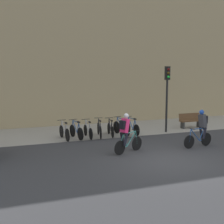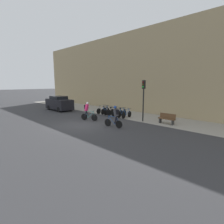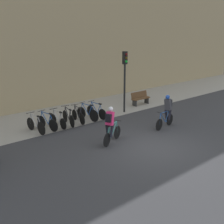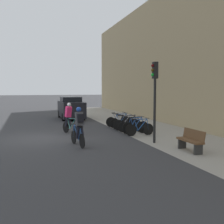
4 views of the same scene
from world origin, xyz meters
TOP-DOWN VIEW (x-y plane):
  - ground at (0.00, 0.00)m, footprint 200.00×200.00m
  - kerb_strip at (0.00, 6.75)m, footprint 44.00×4.50m
  - building_facade at (0.00, 9.30)m, footprint 44.00×0.60m
  - cyclist_pink at (-1.18, 1.54)m, footprint 1.58×0.77m
  - cyclist_grey at (2.59, 1.42)m, footprint 1.69×0.54m
  - parked_bike_0 at (-3.14, 5.08)m, footprint 0.46×1.69m
  - parked_bike_1 at (-2.51, 5.08)m, footprint 0.49×1.61m
  - parked_bike_2 at (-1.87, 5.08)m, footprint 0.46×1.63m
  - parked_bike_3 at (-1.24, 5.08)m, footprint 0.49×1.70m
  - parked_bike_4 at (-0.60, 5.08)m, footprint 0.46×1.61m
  - parked_bike_5 at (0.03, 5.08)m, footprint 0.47×1.68m
  - parked_bike_6 at (0.67, 5.08)m, footprint 0.46×1.68m
  - traffic_light_pole at (2.75, 4.94)m, footprint 0.26×0.30m
  - bench at (4.82, 5.58)m, footprint 1.46×0.44m

SIDE VIEW (x-z plane):
  - ground at x=0.00m, z-range 0.00..0.00m
  - kerb_strip at x=0.00m, z-range 0.00..0.01m
  - parked_bike_2 at x=-1.87m, z-range -0.09..0.85m
  - parked_bike_4 at x=-0.60m, z-range -0.09..0.85m
  - parked_bike_6 at x=0.67m, z-range -0.09..0.87m
  - parked_bike_1 at x=-2.51m, z-range -0.09..0.88m
  - parked_bike_0 at x=-3.14m, z-range -0.08..0.88m
  - parked_bike_3 at x=-1.24m, z-range -0.08..0.88m
  - parked_bike_5 at x=0.03m, z-range -0.08..0.90m
  - bench at x=4.82m, z-range 0.02..0.91m
  - cyclist_pink at x=-1.18m, z-range 0.07..1.82m
  - cyclist_grey at x=2.59m, z-range 0.07..1.82m
  - traffic_light_pole at x=2.75m, z-range 0.72..4.48m
  - building_facade at x=0.00m, z-range 0.00..9.75m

